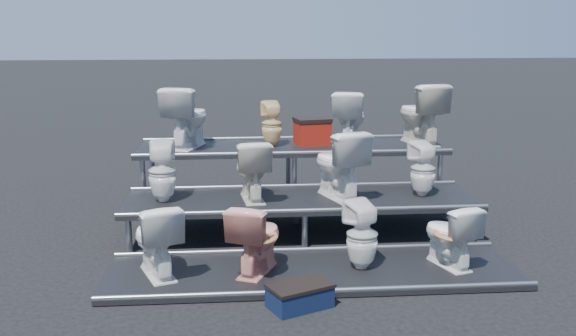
{
  "coord_description": "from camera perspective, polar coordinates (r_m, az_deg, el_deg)",
  "views": [
    {
      "loc": [
        -0.77,
        -7.43,
        2.51
      ],
      "look_at": [
        -0.14,
        0.1,
        0.81
      ],
      "focal_mm": 40.0,
      "sensor_mm": 36.0,
      "label": 1
    }
  ],
  "objects": [
    {
      "name": "toilet_11",
      "position": [
        9.19,
        11.68,
        4.77
      ],
      "size": [
        0.66,
        0.93,
        0.86
      ],
      "primitive_type": "imported",
      "rotation": [
        0.0,
        0.0,
        3.38
      ],
      "color": "beige",
      "rests_on": "tier_back"
    },
    {
      "name": "red_crate",
      "position": [
        8.99,
        2.16,
        3.13
      ],
      "size": [
        0.51,
        0.44,
        0.32
      ],
      "primitive_type": "cube",
      "rotation": [
        0.0,
        0.0,
        0.21
      ],
      "color": "maroon",
      "rests_on": "tier_back"
    },
    {
      "name": "toilet_0",
      "position": [
        6.52,
        -11.66,
        -6.19
      ],
      "size": [
        0.65,
        0.83,
        0.75
      ],
      "primitive_type": "imported",
      "rotation": [
        0.0,
        0.0,
        3.51
      ],
      "color": "white",
      "rests_on": "tier_front"
    },
    {
      "name": "step_stool",
      "position": [
        5.92,
        1.06,
        -11.4
      ],
      "size": [
        0.63,
        0.52,
        0.2
      ],
      "primitive_type": "cube",
      "rotation": [
        0.0,
        0.0,
        0.43
      ],
      "color": "black",
      "rests_on": "ground"
    },
    {
      "name": "tier_front",
      "position": [
        6.66,
        2.27,
        -9.24
      ],
      "size": [
        4.2,
        1.2,
        0.06
      ],
      "primitive_type": "cube",
      "color": "black",
      "rests_on": "ground"
    },
    {
      "name": "toilet_10",
      "position": [
        8.96,
        5.52,
        4.46
      ],
      "size": [
        0.62,
        0.84,
        0.76
      ],
      "primitive_type": "imported",
      "rotation": [
        0.0,
        0.0,
        2.85
      ],
      "color": "white",
      "rests_on": "tier_back"
    },
    {
      "name": "toilet_3",
      "position": [
        6.84,
        14.16,
        -5.76
      ],
      "size": [
        0.56,
        0.74,
        0.67
      ],
      "primitive_type": "imported",
      "rotation": [
        0.0,
        0.0,
        3.47
      ],
      "color": "white",
      "rests_on": "tier_front"
    },
    {
      "name": "toilet_5",
      "position": [
        7.62,
        -3.25,
        -0.14
      ],
      "size": [
        0.49,
        0.76,
        0.73
      ],
      "primitive_type": "imported",
      "rotation": [
        0.0,
        0.0,
        3.26
      ],
      "color": "beige",
      "rests_on": "tier_mid"
    },
    {
      "name": "toilet_1",
      "position": [
        6.48,
        -2.83,
        -6.17
      ],
      "size": [
        0.66,
        0.82,
        0.73
      ],
      "primitive_type": "imported",
      "rotation": [
        0.0,
        0.0,
        2.72
      ],
      "color": "#E39281",
      "rests_on": "tier_front"
    },
    {
      "name": "toilet_2",
      "position": [
        6.6,
        6.59,
        -5.93
      ],
      "size": [
        0.41,
        0.42,
        0.71
      ],
      "primitive_type": "imported",
      "rotation": [
        0.0,
        0.0,
        3.49
      ],
      "color": "white",
      "rests_on": "tier_front"
    },
    {
      "name": "tier_mid",
      "position": [
        7.81,
        1.11,
        -4.32
      ],
      "size": [
        4.2,
        1.2,
        0.46
      ],
      "primitive_type": "cube",
      "color": "black",
      "rests_on": "ground"
    },
    {
      "name": "toilet_9",
      "position": [
        8.84,
        -1.44,
        3.96
      ],
      "size": [
        0.33,
        0.34,
        0.62
      ],
      "primitive_type": "imported",
      "rotation": [
        0.0,
        0.0,
        3.34
      ],
      "color": "#EACE8B",
      "rests_on": "tier_back"
    },
    {
      "name": "toilet_6",
      "position": [
        7.7,
        4.5,
        0.39
      ],
      "size": [
        0.71,
        0.93,
        0.84
      ],
      "primitive_type": "imported",
      "rotation": [
        0.0,
        0.0,
        3.48
      ],
      "color": "white",
      "rests_on": "tier_mid"
    },
    {
      "name": "toilet_4",
      "position": [
        7.67,
        -11.1,
        -0.3
      ],
      "size": [
        0.35,
        0.36,
        0.73
      ],
      "primitive_type": "imported",
      "rotation": [
        0.0,
        0.0,
        3.21
      ],
      "color": "white",
      "rests_on": "tier_mid"
    },
    {
      "name": "ground",
      "position": [
        7.88,
        1.1,
        -5.92
      ],
      "size": [
        80.0,
        80.0,
        0.0
      ],
      "primitive_type": "plane",
      "color": "black",
      "rests_on": "ground"
    },
    {
      "name": "tier_back",
      "position": [
        9.01,
        0.27,
        -0.69
      ],
      "size": [
        4.2,
        1.2,
        0.86
      ],
      "primitive_type": "cube",
      "color": "black",
      "rests_on": "ground"
    },
    {
      "name": "toilet_8",
      "position": [
        8.84,
        -8.97,
        4.5
      ],
      "size": [
        0.71,
        0.93,
        0.84
      ],
      "primitive_type": "imported",
      "rotation": [
        0.0,
        0.0,
        2.81
      ],
      "color": "white",
      "rests_on": "tier_back"
    },
    {
      "name": "toilet_7",
      "position": [
        7.95,
        11.9,
        -0.07
      ],
      "size": [
        0.38,
        0.39,
        0.67
      ],
      "primitive_type": "imported",
      "rotation": [
        0.0,
        0.0,
        3.45
      ],
      "color": "white",
      "rests_on": "tier_mid"
    }
  ]
}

